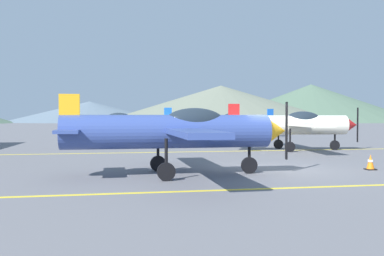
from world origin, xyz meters
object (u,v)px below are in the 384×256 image
(airplane_near, at_px, (177,130))
(airplane_mid, at_px, (293,124))
(traffic_cone_front, at_px, (370,162))
(airplane_back, at_px, (238,121))
(airplane_far, at_px, (126,122))

(airplane_near, relative_size, airplane_mid, 0.99)
(traffic_cone_front, bearing_deg, airplane_mid, 84.81)
(airplane_near, relative_size, airplane_back, 0.99)
(airplane_back, distance_m, traffic_cone_front, 24.67)
(airplane_mid, bearing_deg, traffic_cone_front, -95.19)
(airplane_far, xyz_separation_m, airplane_back, (10.81, 3.23, 0.00))
(airplane_far, relative_size, airplane_back, 1.00)
(airplane_far, xyz_separation_m, traffic_cone_front, (8.72, -21.32, -1.27))
(airplane_mid, distance_m, traffic_cone_front, 9.10)
(airplane_mid, relative_size, airplane_back, 1.00)
(airplane_back, bearing_deg, airplane_mid, -94.67)
(airplane_mid, bearing_deg, airplane_back, 85.33)
(airplane_back, bearing_deg, airplane_far, -163.36)
(airplane_back, xyz_separation_m, traffic_cone_front, (-2.09, -24.55, -1.27))
(airplane_mid, bearing_deg, airplane_near, -132.11)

